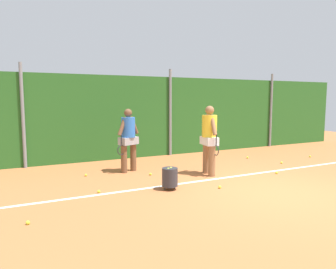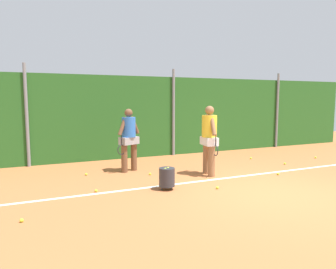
{
  "view_description": "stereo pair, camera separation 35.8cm",
  "coord_description": "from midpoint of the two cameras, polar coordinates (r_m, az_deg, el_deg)",
  "views": [
    {
      "loc": [
        -5.11,
        -4.95,
        2.05
      ],
      "look_at": [
        -1.33,
        2.72,
        1.08
      ],
      "focal_mm": 33.51,
      "sensor_mm": 36.0,
      "label": 1
    },
    {
      "loc": [
        -4.79,
        -5.11,
        2.05
      ],
      "look_at": [
        -1.33,
        2.72,
        1.08
      ],
      "focal_mm": 33.51,
      "sensor_mm": 36.0,
      "label": 2
    }
  ],
  "objects": [
    {
      "name": "hedge_fence_backdrop",
      "position": [
        11.56,
        1.53,
        3.33
      ],
      "size": [
        16.87,
        0.25,
        2.84
      ],
      "primitive_type": "cube",
      "color": "#286023",
      "rests_on": "ground_plane"
    },
    {
      "name": "tennis_ball_1",
      "position": [
        11.19,
        15.73,
        -4.17
      ],
      "size": [
        0.07,
        0.07,
        0.07
      ],
      "primitive_type": "sphere",
      "color": "#CCDB33",
      "rests_on": "ground_plane"
    },
    {
      "name": "tennis_ball_2",
      "position": [
        7.19,
        -11.56,
        -9.97
      ],
      "size": [
        0.07,
        0.07,
        0.07
      ],
      "primitive_type": "sphere",
      "color": "#CCDB33",
      "rests_on": "ground_plane"
    },
    {
      "name": "tennis_ball_4",
      "position": [
        9.13,
        20.44,
        -6.72
      ],
      "size": [
        0.07,
        0.07,
        0.07
      ],
      "primitive_type": "sphere",
      "color": "#CCDB33",
      "rests_on": "ground_plane"
    },
    {
      "name": "ball_hopper",
      "position": [
        7.18,
        1.24,
        -7.74
      ],
      "size": [
        0.36,
        0.36,
        0.51
      ],
      "color": "#2D2D33",
      "rests_on": "ground_plane"
    },
    {
      "name": "tennis_ball_8",
      "position": [
        7.39,
        10.35,
        -9.5
      ],
      "size": [
        0.07,
        0.07,
        0.07
      ],
      "primitive_type": "sphere",
      "color": "#CCDB33",
      "rests_on": "ground_plane"
    },
    {
      "name": "tennis_ball_0",
      "position": [
        5.89,
        -23.47,
        -14.14
      ],
      "size": [
        0.07,
        0.07,
        0.07
      ],
      "primitive_type": "sphere",
      "color": "#CCDB33",
      "rests_on": "ground_plane"
    },
    {
      "name": "fence_post_right",
      "position": [
        14.2,
        19.93,
        4.1
      ],
      "size": [
        0.1,
        0.1,
        3.12
      ],
      "primitive_type": "cylinder",
      "color": "gray",
      "rests_on": "ground_plane"
    },
    {
      "name": "fence_post_left",
      "position": [
        10.27,
        -23.41,
        3.19
      ],
      "size": [
        0.1,
        0.1,
        3.12
      ],
      "primitive_type": "cylinder",
      "color": "gray",
      "rests_on": "ground_plane"
    },
    {
      "name": "tennis_ball_7",
      "position": [
        8.55,
        -2.08,
        -7.19
      ],
      "size": [
        0.07,
        0.07,
        0.07
      ],
      "primitive_type": "sphere",
      "color": "#CCDB33",
      "rests_on": "ground_plane"
    },
    {
      "name": "court_baseline_paint",
      "position": [
        8.51,
        12.68,
        -7.62
      ],
      "size": [
        12.33,
        0.1,
        0.01
      ],
      "primitive_type": "cube",
      "color": "white",
      "rests_on": "ground_plane"
    },
    {
      "name": "tennis_ball_3",
      "position": [
        10.61,
        21.4,
        -4.95
      ],
      "size": [
        0.07,
        0.07,
        0.07
      ],
      "primitive_type": "sphere",
      "color": "#CCDB33",
      "rests_on": "ground_plane"
    },
    {
      "name": "tennis_ball_6",
      "position": [
        12.12,
        26.02,
        -3.78
      ],
      "size": [
        0.07,
        0.07,
        0.07
      ],
      "primitive_type": "sphere",
      "color": "#CCDB33",
      "rests_on": "ground_plane"
    },
    {
      "name": "player_midcourt",
      "position": [
        8.88,
        -6.0,
        -0.38
      ],
      "size": [
        0.75,
        0.48,
        1.78
      ],
      "rotation": [
        0.0,
        0.0,
        3.53
      ],
      "color": "brown",
      "rests_on": "ground_plane"
    },
    {
      "name": "fence_post_center",
      "position": [
        11.4,
        1.91,
        3.99
      ],
      "size": [
        0.1,
        0.1,
        3.12
      ],
      "primitive_type": "cylinder",
      "color": "gray",
      "rests_on": "ground_plane"
    },
    {
      "name": "player_foreground_near",
      "position": [
        8.49,
        8.71,
        -0.38
      ],
      "size": [
        0.4,
        0.85,
        1.87
      ],
      "rotation": [
        0.0,
        0.0,
        4.57
      ],
      "color": "#8C603D",
      "rests_on": "ground_plane"
    },
    {
      "name": "tennis_ball_5",
      "position": [
        8.76,
        -13.53,
        -7.05
      ],
      "size": [
        0.07,
        0.07,
        0.07
      ],
      "primitive_type": "sphere",
      "color": "#CCDB33",
      "rests_on": "ground_plane"
    },
    {
      "name": "ground_plane",
      "position": [
        8.51,
        12.68,
        -7.65
      ],
      "size": [
        25.95,
        25.95,
        0.0
      ],
      "primitive_type": "plane",
      "color": "#B76638"
    }
  ]
}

